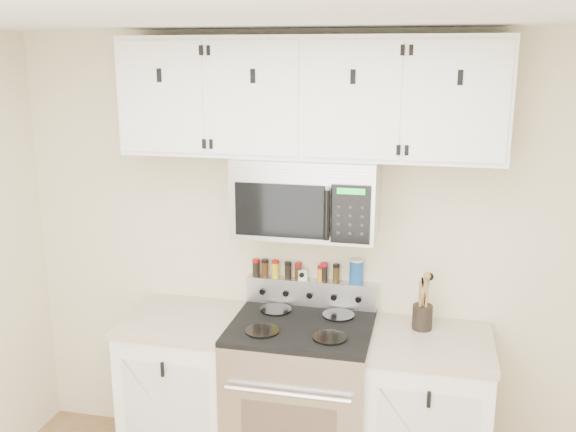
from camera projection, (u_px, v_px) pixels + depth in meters
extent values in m
cube|color=beige|center=(313.00, 253.00, 3.70)|extent=(3.50, 0.01, 2.50)
cube|color=white|center=(199.00, 6.00, 1.74)|extent=(3.50, 3.50, 0.01)
cube|color=#B7B7BA|center=(301.00, 405.00, 3.59)|extent=(0.76, 0.65, 0.92)
cube|color=black|center=(301.00, 326.00, 3.47)|extent=(0.76, 0.65, 0.03)
cube|color=#B7B7BA|center=(311.00, 292.00, 3.72)|extent=(0.76, 0.08, 0.15)
cylinder|color=black|center=(262.00, 331.00, 3.37)|extent=(0.18, 0.18, 0.01)
cylinder|color=black|center=(330.00, 338.00, 3.29)|extent=(0.18, 0.18, 0.01)
cylinder|color=black|center=(276.00, 310.00, 3.65)|extent=(0.18, 0.18, 0.01)
cylinder|color=black|center=(338.00, 315.00, 3.57)|extent=(0.18, 0.18, 0.01)
cube|color=white|center=(187.00, 392.00, 3.77)|extent=(0.62, 0.60, 0.88)
cube|color=#9F9079|center=(184.00, 319.00, 3.65)|extent=(0.64, 0.62, 0.04)
cube|color=white|center=(426.00, 421.00, 3.47)|extent=(0.62, 0.60, 0.88)
cube|color=#9F9079|center=(431.00, 342.00, 3.36)|extent=(0.64, 0.62, 0.04)
cube|color=#9E9EA3|center=(307.00, 196.00, 3.43)|extent=(0.76, 0.38, 0.42)
cube|color=#B7B7BA|center=(300.00, 171.00, 3.20)|extent=(0.73, 0.01, 0.08)
cube|color=black|center=(280.00, 211.00, 3.28)|extent=(0.47, 0.01, 0.28)
cube|color=black|center=(351.00, 214.00, 3.20)|extent=(0.20, 0.01, 0.30)
cylinder|color=black|center=(327.00, 215.00, 3.19)|extent=(0.03, 0.03, 0.26)
cube|color=white|center=(309.00, 97.00, 3.33)|extent=(2.00, 0.33, 0.62)
cube|color=white|center=(161.00, 97.00, 3.33)|extent=(0.46, 0.01, 0.57)
cube|color=black|center=(159.00, 75.00, 3.29)|extent=(0.02, 0.01, 0.07)
cube|color=white|center=(254.00, 99.00, 3.22)|extent=(0.46, 0.01, 0.57)
cube|color=black|center=(253.00, 76.00, 3.19)|extent=(0.03, 0.01, 0.07)
cube|color=white|center=(353.00, 100.00, 3.11)|extent=(0.46, 0.01, 0.57)
cube|color=black|center=(353.00, 77.00, 3.08)|extent=(0.03, 0.01, 0.07)
cube|color=white|center=(459.00, 102.00, 3.01)|extent=(0.46, 0.01, 0.57)
cube|color=black|center=(460.00, 78.00, 2.97)|extent=(0.02, 0.01, 0.07)
cylinder|color=black|center=(422.00, 317.00, 3.46)|extent=(0.11, 0.11, 0.13)
cylinder|color=olive|center=(423.00, 299.00, 3.44)|extent=(0.01, 0.01, 0.25)
cylinder|color=olive|center=(427.00, 298.00, 3.42)|extent=(0.01, 0.01, 0.27)
cylinder|color=olive|center=(420.00, 300.00, 3.45)|extent=(0.01, 0.01, 0.23)
cylinder|color=black|center=(425.00, 299.00, 3.45)|extent=(0.01, 0.01, 0.24)
cylinder|color=olive|center=(421.00, 299.00, 3.42)|extent=(0.01, 0.01, 0.26)
cube|color=silver|center=(302.00, 274.00, 3.71)|extent=(0.06, 0.06, 0.06)
cylinder|color=#164C9C|center=(356.00, 272.00, 3.63)|extent=(0.08, 0.08, 0.13)
cylinder|color=white|center=(357.00, 260.00, 3.61)|extent=(0.08, 0.08, 0.01)
cylinder|color=black|center=(256.00, 269.00, 3.76)|extent=(0.04, 0.04, 0.08)
cylinder|color=#960B0C|center=(256.00, 261.00, 3.75)|extent=(0.05, 0.05, 0.02)
cylinder|color=#3D220E|center=(265.00, 269.00, 3.75)|extent=(0.04, 0.04, 0.09)
cylinder|color=black|center=(265.00, 261.00, 3.74)|extent=(0.04, 0.04, 0.02)
cylinder|color=gold|center=(275.00, 270.00, 3.74)|extent=(0.04, 0.04, 0.09)
cylinder|color=#A9150D|center=(275.00, 262.00, 3.73)|extent=(0.04, 0.04, 0.02)
cylinder|color=black|center=(288.00, 271.00, 3.72)|extent=(0.04, 0.04, 0.08)
cylinder|color=black|center=(288.00, 263.00, 3.71)|extent=(0.04, 0.04, 0.02)
cylinder|color=#3E1D0E|center=(298.00, 272.00, 3.71)|extent=(0.04, 0.04, 0.08)
cylinder|color=#9F0C1A|center=(298.00, 264.00, 3.70)|extent=(0.04, 0.04, 0.02)
cylinder|color=orange|center=(321.00, 275.00, 3.68)|extent=(0.04, 0.04, 0.07)
cylinder|color=#A20C1A|center=(321.00, 267.00, 3.67)|extent=(0.04, 0.04, 0.02)
cylinder|color=black|center=(324.00, 273.00, 3.68)|extent=(0.04, 0.04, 0.09)
cylinder|color=#B00D1F|center=(324.00, 265.00, 3.66)|extent=(0.04, 0.04, 0.02)
cylinder|color=#3B2B0E|center=(336.00, 275.00, 3.66)|extent=(0.04, 0.04, 0.09)
cylinder|color=black|center=(336.00, 266.00, 3.65)|extent=(0.04, 0.04, 0.02)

